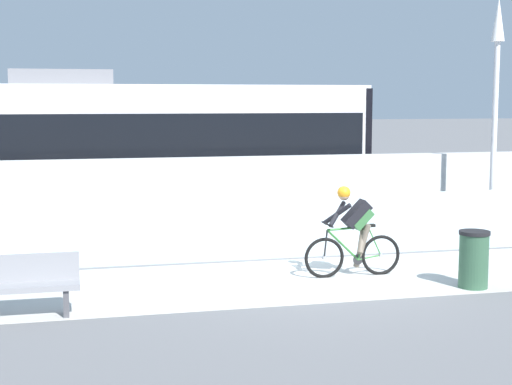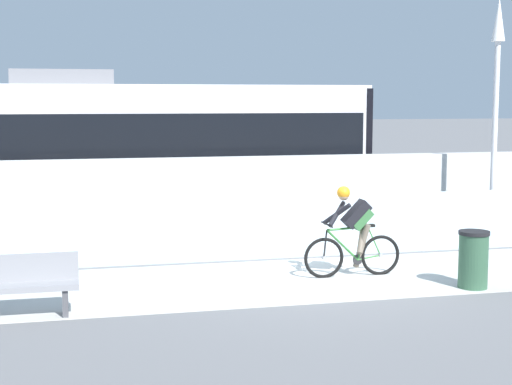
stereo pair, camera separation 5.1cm
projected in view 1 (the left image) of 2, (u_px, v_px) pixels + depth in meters
The scene contains 11 objects.
ground_plane at pixel (325, 278), 13.47m from camera, with size 200.00×200.00×0.00m, color slate.
bike_path_deck at pixel (325, 278), 13.47m from camera, with size 32.00×3.20×0.01m, color beige.
glass_parapet at pixel (296, 227), 15.18m from camera, with size 32.00×0.05×1.22m, color silver.
concrete_barrier_wall at pixel (272, 199), 16.88m from camera, with size 32.00×0.36×1.87m, color silver.
tram_rail_near at pixel (247, 223), 19.39m from camera, with size 32.00×0.08×0.01m, color #595654.
tram_rail_far at pixel (235, 215), 20.78m from camera, with size 32.00×0.08×0.01m, color #595654.
tram at pixel (145, 148), 19.28m from camera, with size 11.06×2.54×3.81m.
cyclist_on_bike at pixel (353, 233), 13.50m from camera, with size 1.77×0.58×1.61m.
lamp_post_antenna at pixel (496, 90), 16.19m from camera, with size 0.28×0.28×5.20m.
trash_bin at pixel (474, 259), 12.71m from camera, with size 0.51×0.51×0.96m.
bench at pixel (22, 284), 11.02m from camera, with size 1.60×0.45×0.89m.
Camera 1 is at (-4.27, -12.54, 3.11)m, focal length 54.21 mm.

